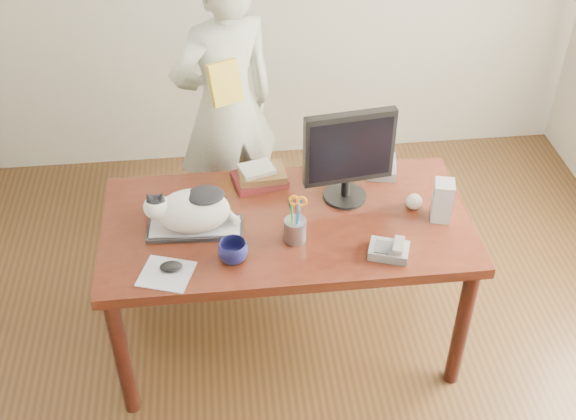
# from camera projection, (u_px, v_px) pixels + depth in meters

# --- Properties ---
(room) EXTENTS (4.50, 4.50, 4.50)m
(room) POSITION_uv_depth(u_px,v_px,m) (307.00, 195.00, 2.29)
(room) COLOR black
(room) RESTS_ON ground
(desk) EXTENTS (1.60, 0.80, 0.75)m
(desk) POSITION_uv_depth(u_px,v_px,m) (285.00, 235.00, 3.28)
(desk) COLOR black
(desk) RESTS_ON ground
(keyboard) EXTENTS (0.42, 0.18, 0.02)m
(keyboard) POSITION_uv_depth(u_px,v_px,m) (195.00, 229.00, 3.07)
(keyboard) COLOR black
(keyboard) RESTS_ON desk
(cat) EXTENTS (0.40, 0.21, 0.23)m
(cat) POSITION_uv_depth(u_px,v_px,m) (190.00, 209.00, 3.00)
(cat) COLOR white
(cat) RESTS_ON keyboard
(monitor) EXTENTS (0.40, 0.22, 0.45)m
(monitor) POSITION_uv_depth(u_px,v_px,m) (349.00, 153.00, 3.09)
(monitor) COLOR black
(monitor) RESTS_ON desk
(pen_cup) EXTENTS (0.12, 0.12, 0.24)m
(pen_cup) POSITION_uv_depth(u_px,v_px,m) (295.00, 228.00, 2.99)
(pen_cup) COLOR gray
(pen_cup) RESTS_ON desk
(mousepad) EXTENTS (0.25, 0.24, 0.00)m
(mousepad) POSITION_uv_depth(u_px,v_px,m) (166.00, 274.00, 2.87)
(mousepad) COLOR #B1B6BE
(mousepad) RESTS_ON desk
(mouse) EXTENTS (0.10, 0.08, 0.04)m
(mouse) POSITION_uv_depth(u_px,v_px,m) (171.00, 267.00, 2.87)
(mouse) COLOR black
(mouse) RESTS_ON mousepad
(coffee_mug) EXTENTS (0.17, 0.17, 0.09)m
(coffee_mug) POSITION_uv_depth(u_px,v_px,m) (233.00, 252.00, 2.90)
(coffee_mug) COLOR black
(coffee_mug) RESTS_ON desk
(phone) EXTENTS (0.19, 0.16, 0.07)m
(phone) POSITION_uv_depth(u_px,v_px,m) (390.00, 250.00, 2.95)
(phone) COLOR slate
(phone) RESTS_ON desk
(speaker) EXTENTS (0.10, 0.11, 0.19)m
(speaker) POSITION_uv_depth(u_px,v_px,m) (442.00, 200.00, 3.09)
(speaker) COLOR #A4A4A6
(speaker) RESTS_ON desk
(baseball) EXTENTS (0.07, 0.07, 0.07)m
(baseball) POSITION_uv_depth(u_px,v_px,m) (414.00, 202.00, 3.18)
(baseball) COLOR beige
(baseball) RESTS_ON desk
(book_stack) EXTENTS (0.27, 0.22, 0.09)m
(book_stack) POSITION_uv_depth(u_px,v_px,m) (260.00, 176.00, 3.32)
(book_stack) COLOR #471314
(book_stack) RESTS_ON desk
(calculator) EXTENTS (0.17, 0.20, 0.05)m
(calculator) POSITION_uv_depth(u_px,v_px,m) (381.00, 167.00, 3.40)
(calculator) COLOR slate
(calculator) RESTS_ON desk
(person) EXTENTS (0.70, 0.59, 1.62)m
(person) POSITION_uv_depth(u_px,v_px,m) (226.00, 108.00, 3.76)
(person) COLOR white
(person) RESTS_ON ground
(held_book) EXTENTS (0.18, 0.15, 0.21)m
(held_book) POSITION_uv_depth(u_px,v_px,m) (225.00, 83.00, 3.48)
(held_book) COLOR gold
(held_book) RESTS_ON person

